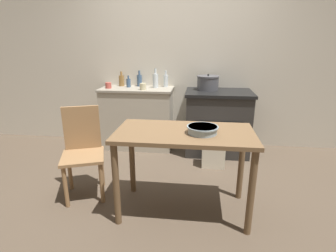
{
  "coord_description": "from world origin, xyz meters",
  "views": [
    {
      "loc": [
        0.35,
        -2.35,
        1.5
      ],
      "look_at": [
        0.0,
        0.54,
        0.58
      ],
      "focal_mm": 28.0,
      "sensor_mm": 36.0,
      "label": 1
    }
  ],
  "objects": [
    {
      "name": "flour_sack",
      "position": [
        0.55,
        0.74,
        0.17
      ],
      "size": [
        0.28,
        0.2,
        0.35
      ],
      "primitive_type": "cube",
      "color": "beige",
      "rests_on": "ground_plane"
    },
    {
      "name": "work_table",
      "position": [
        0.23,
        -0.22,
        0.66
      ],
      "size": [
        1.19,
        0.63,
        0.78
      ],
      "color": "brown",
      "rests_on": "ground_plane"
    },
    {
      "name": "chair",
      "position": [
        -0.79,
        -0.03,
        0.48
      ],
      "size": [
        0.51,
        0.51,
        0.9
      ],
      "rotation": [
        0.0,
        0.0,
        0.35
      ],
      "color": "#997047",
      "rests_on": "ground_plane"
    },
    {
      "name": "mixing_bowl_large",
      "position": [
        0.39,
        -0.26,
        0.81
      ],
      "size": [
        0.26,
        0.26,
        0.06
      ],
      "color": "#93A8B2",
      "rests_on": "work_table"
    },
    {
      "name": "bottle_far_left",
      "position": [
        -0.28,
        1.37,
        0.99
      ],
      "size": [
        0.08,
        0.08,
        0.27
      ],
      "color": "silver",
      "rests_on": "counter_cabinet"
    },
    {
      "name": "bottle_mid_left",
      "position": [
        -0.68,
        1.37,
        0.95
      ],
      "size": [
        0.06,
        0.06,
        0.17
      ],
      "color": "#3D5675",
      "rests_on": "counter_cabinet"
    },
    {
      "name": "bottle_left",
      "position": [
        -0.81,
        1.46,
        0.97
      ],
      "size": [
        0.08,
        0.08,
        0.21
      ],
      "color": "olive",
      "rests_on": "counter_cabinet"
    },
    {
      "name": "bottle_center",
      "position": [
        -0.14,
        1.46,
        0.98
      ],
      "size": [
        0.07,
        0.07,
        0.24
      ],
      "color": "silver",
      "rests_on": "counter_cabinet"
    },
    {
      "name": "counter_cabinet",
      "position": [
        -0.54,
        1.3,
        0.44
      ],
      "size": [
        1.03,
        0.52,
        0.89
      ],
      "color": "#B2A893",
      "rests_on": "ground_plane"
    },
    {
      "name": "bottle_center_left",
      "position": [
        -0.54,
        1.47,
        0.98
      ],
      "size": [
        0.07,
        0.07,
        0.23
      ],
      "color": "#3D5675",
      "rests_on": "counter_cabinet"
    },
    {
      "name": "stove",
      "position": [
        0.62,
        1.24,
        0.44
      ],
      "size": [
        0.9,
        0.66,
        0.88
      ],
      "color": "#2D2B28",
      "rests_on": "ground_plane"
    },
    {
      "name": "cup_center_right",
      "position": [
        -0.94,
        1.24,
        0.93
      ],
      "size": [
        0.08,
        0.08,
        0.08
      ],
      "primitive_type": "cylinder",
      "color": "#B74C42",
      "rests_on": "counter_cabinet"
    },
    {
      "name": "ground_plane",
      "position": [
        0.0,
        0.0,
        0.0
      ],
      "size": [
        14.0,
        14.0,
        0.0
      ],
      "primitive_type": "plane",
      "color": "brown"
    },
    {
      "name": "cup_mid_right",
      "position": [
        -0.42,
        1.17,
        0.93
      ],
      "size": [
        0.09,
        0.09,
        0.09
      ],
      "primitive_type": "cylinder",
      "color": "beige",
      "rests_on": "counter_cabinet"
    },
    {
      "name": "wall_back",
      "position": [
        0.0,
        1.58,
        1.27
      ],
      "size": [
        8.0,
        0.07,
        2.55
      ],
      "color": "beige",
      "rests_on": "ground_plane"
    },
    {
      "name": "stock_pot",
      "position": [
        0.46,
        1.32,
        0.97
      ],
      "size": [
        0.31,
        0.31,
        0.22
      ],
      "color": "#4C4C51",
      "rests_on": "stove"
    }
  ]
}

